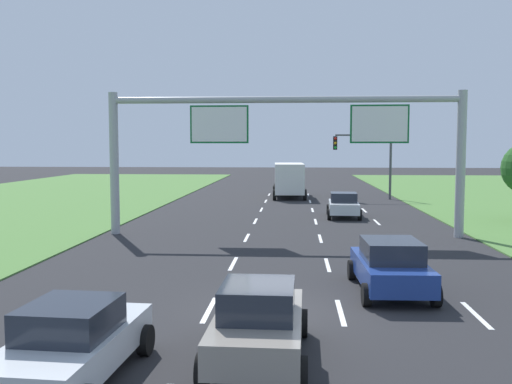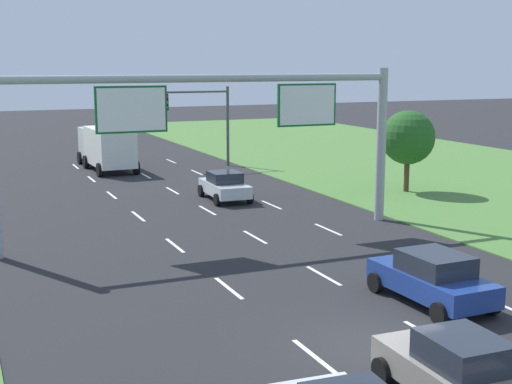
# 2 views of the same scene
# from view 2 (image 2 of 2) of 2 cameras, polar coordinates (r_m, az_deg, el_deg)

# --- Properties ---
(ground_plane) EXTENTS (200.00, 200.00, 0.00)m
(ground_plane) POSITION_cam_2_polar(r_m,az_deg,el_deg) (19.08, 9.53, -12.07)
(ground_plane) COLOR #262628
(lane_dashes_inner_left) EXTENTS (0.14, 56.40, 0.01)m
(lane_dashes_inner_left) POSITION_cam_2_polar(r_m,az_deg,el_deg) (26.08, -4.59, -5.80)
(lane_dashes_inner_left) COLOR white
(lane_dashes_inner_left) RESTS_ON ground_plane
(lane_dashes_inner_right) EXTENTS (0.14, 56.40, 0.01)m
(lane_dashes_inner_right) POSITION_cam_2_polar(r_m,az_deg,el_deg) (27.35, 2.40, -5.01)
(lane_dashes_inner_right) COLOR white
(lane_dashes_inner_right) RESTS_ON ground_plane
(lane_dashes_slip) EXTENTS (0.14, 56.40, 0.01)m
(lane_dashes_slip) POSITION_cam_2_polar(r_m,az_deg,el_deg) (28.99, 8.66, -4.23)
(lane_dashes_slip) COLOR white
(lane_dashes_slip) RESTS_ON ground_plane
(car_lead_silver) EXTENTS (2.09, 4.08, 1.62)m
(car_lead_silver) POSITION_cam_2_polar(r_m,az_deg,el_deg) (16.08, 15.89, -13.67)
(car_lead_silver) COLOR gray
(car_lead_silver) RESTS_ON ground_plane
(car_mid_lane) EXTENTS (2.14, 3.99, 1.52)m
(car_mid_lane) POSITION_cam_2_polar(r_m,az_deg,el_deg) (37.97, -2.52, 0.50)
(car_mid_lane) COLOR silver
(car_mid_lane) RESTS_ON ground_plane
(car_far_ahead) EXTENTS (2.21, 4.29, 1.60)m
(car_far_ahead) POSITION_cam_2_polar(r_m,az_deg,el_deg) (22.36, 13.92, -6.67)
(car_far_ahead) COLOR navy
(car_far_ahead) RESTS_ON ground_plane
(box_truck) EXTENTS (2.88, 7.66, 2.90)m
(box_truck) POSITION_cam_2_polar(r_m,az_deg,el_deg) (49.86, -11.89, 3.62)
(box_truck) COLOR silver
(box_truck) RESTS_ON ground_plane
(sign_gantry) EXTENTS (17.24, 0.44, 7.00)m
(sign_gantry) POSITION_cam_2_polar(r_m,az_deg,el_deg) (29.38, -3.60, 5.69)
(sign_gantry) COLOR #9EA0A5
(sign_gantry) RESTS_ON ground_plane
(traffic_light_mast) EXTENTS (4.76, 0.49, 5.60)m
(traffic_light_mast) POSITION_cam_2_polar(r_m,az_deg,el_deg) (49.73, -4.37, 6.40)
(traffic_light_mast) COLOR #47494F
(traffic_light_mast) RESTS_ON ground_plane
(roadside_tree_mid) EXTENTS (3.01, 3.01, 4.62)m
(roadside_tree_mid) POSITION_cam_2_polar(r_m,az_deg,el_deg) (40.73, 12.07, 4.27)
(roadside_tree_mid) COLOR #513823
(roadside_tree_mid) RESTS_ON ground_plane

